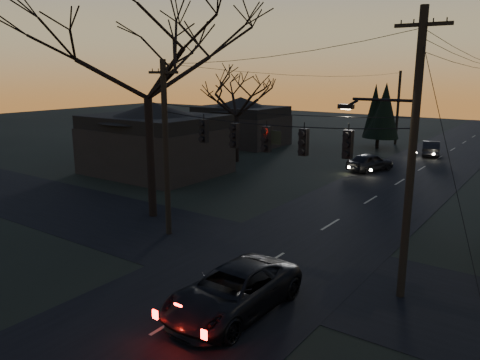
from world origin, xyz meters
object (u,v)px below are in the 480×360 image
Objects in this scene: utility_pole_right at (400,296)px; sedan_oncoming_a at (370,162)px; utility_pole_left at (169,234)px; suv_near at (233,291)px; sedan_oncoming_b at (431,148)px; utility_pole_far_l at (395,144)px; bare_tree_left at (146,47)px.

sedan_oncoming_a is (-8.70, 20.46, 0.74)m from utility_pole_right.
utility_pole_left is 1.55× the size of suv_near.
utility_pole_right is 2.32× the size of sedan_oncoming_b.
utility_pole_far_l is (-11.50, 36.00, 0.00)m from utility_pole_right.
utility_pole_far_l is 15.81m from sedan_oncoming_a.
utility_pole_right is 31.42m from sedan_oncoming_b.
bare_tree_left reaches higher than sedan_oncoming_a.
utility_pole_right reaches higher than suv_near.
utility_pole_left is 1.06× the size of utility_pole_far_l.
suv_near is at bearing -134.05° from utility_pole_right.
utility_pole_far_l is (0.00, 36.00, 0.00)m from utility_pole_left.
suv_near is at bearing -31.45° from utility_pole_left.
sedan_oncoming_a is at bearing -79.79° from utility_pole_far_l.
utility_pole_left reaches higher than sedan_oncoming_a.
bare_tree_left is at bearing 93.03° from sedan_oncoming_a.
utility_pole_right is at bearing 88.07° from sedan_oncoming_b.
bare_tree_left reaches higher than utility_pole_right.
suv_near reaches higher than sedan_oncoming_a.
sedan_oncoming_b is at bearing 80.71° from utility_pole_left.
utility_pole_left is (-11.50, 0.00, 0.00)m from utility_pole_right.
utility_pole_left reaches higher than utility_pole_far_l.
utility_pole_far_l is at bearing -60.14° from sedan_oncoming_b.
utility_pole_far_l is 7.32m from sedan_oncoming_b.
suv_near is (-4.27, -4.42, 0.76)m from utility_pole_right.
sedan_oncoming_a is at bearing 63.94° from sedan_oncoming_b.
utility_pole_far_l is at bearing 85.30° from bare_tree_left.
utility_pole_left is 1.97× the size of sedan_oncoming_b.
sedan_oncoming_a is at bearing 101.78° from suv_near.
utility_pole_left is at bearing 150.25° from suv_near.
bare_tree_left is (-2.82, 1.66, 9.16)m from utility_pole_left.
sedan_oncoming_a reaches higher than sedan_oncoming_b.
utility_pole_far_l is at bearing 107.72° from utility_pole_right.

